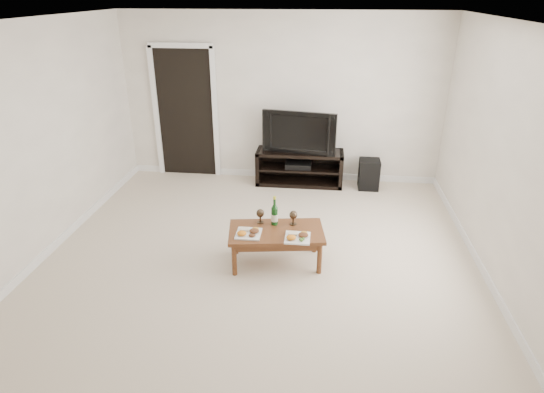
{
  "coord_description": "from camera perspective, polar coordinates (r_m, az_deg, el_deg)",
  "views": [
    {
      "loc": [
        0.67,
        -4.29,
        2.87
      ],
      "look_at": [
        0.12,
        0.42,
        0.7
      ],
      "focal_mm": 30.0,
      "sensor_mm": 36.0,
      "label": 1
    }
  ],
  "objects": [
    {
      "name": "media_console",
      "position": [
        7.27,
        3.47,
        3.66
      ],
      "size": [
        1.37,
        0.45,
        0.55
      ],
      "primitive_type": "cube",
      "color": "black",
      "rests_on": "ground"
    },
    {
      "name": "av_receiver",
      "position": [
        7.24,
        3.34,
        4.0
      ],
      "size": [
        0.4,
        0.3,
        0.08
      ],
      "primitive_type": "cube",
      "rotation": [
        0.0,
        0.0,
        -0.01
      ],
      "color": "black",
      "rests_on": "media_console"
    },
    {
      "name": "subwoofer",
      "position": [
        7.26,
        12.06,
        2.76
      ],
      "size": [
        0.31,
        0.31,
        0.47
      ],
      "primitive_type": "cube",
      "rotation": [
        0.0,
        0.0,
        0.0
      ],
      "color": "black",
      "rests_on": "ground"
    },
    {
      "name": "wine_bottle",
      "position": [
        5.12,
        0.32,
        -1.78
      ],
      "size": [
        0.07,
        0.07,
        0.35
      ],
      "primitive_type": "cylinder",
      "color": "#103B13",
      "rests_on": "coffee_table"
    },
    {
      "name": "plate_left",
      "position": [
        4.98,
        -2.97,
        -4.44
      ],
      "size": [
        0.27,
        0.27,
        0.07
      ],
      "primitive_type": "cube",
      "color": "white",
      "rests_on": "coffee_table"
    },
    {
      "name": "goblet_left",
      "position": [
        5.2,
        -1.48,
        -2.46
      ],
      "size": [
        0.09,
        0.09,
        0.17
      ],
      "primitive_type": null,
      "color": "#3C2E20",
      "rests_on": "coffee_table"
    },
    {
      "name": "floor",
      "position": [
        5.2,
        -1.88,
        -8.89
      ],
      "size": [
        5.5,
        5.5,
        0.0
      ],
      "primitive_type": "plane",
      "color": "beige",
      "rests_on": "ground"
    },
    {
      "name": "goblet_right",
      "position": [
        5.16,
        2.68,
        -2.67
      ],
      "size": [
        0.09,
        0.09,
        0.17
      ],
      "primitive_type": null,
      "color": "#3C2E20",
      "rests_on": "coffee_table"
    },
    {
      "name": "ceiling",
      "position": [
        4.35,
        -2.39,
        21.3
      ],
      "size": [
        5.0,
        5.5,
        0.04
      ],
      "primitive_type": "cube",
      "color": "white",
      "rests_on": "back_wall"
    },
    {
      "name": "plate_right",
      "position": [
        4.9,
        3.23,
        -4.96
      ],
      "size": [
        0.27,
        0.27,
        0.07
      ],
      "primitive_type": "cube",
      "color": "white",
      "rests_on": "coffee_table"
    },
    {
      "name": "coffee_table",
      "position": [
        5.18,
        0.53,
        -6.31
      ],
      "size": [
        1.12,
        0.72,
        0.42
      ],
      "primitive_type": "cube",
      "rotation": [
        0.0,
        0.0,
        0.15
      ],
      "color": "brown",
      "rests_on": "ground"
    },
    {
      "name": "back_wall",
      "position": [
        7.26,
        1.21,
        12.12
      ],
      "size": [
        5.0,
        0.04,
        2.6
      ],
      "primitive_type": "cube",
      "color": "beige",
      "rests_on": "ground"
    },
    {
      "name": "doorway",
      "position": [
        7.59,
        -10.75,
        10.12
      ],
      "size": [
        0.9,
        0.02,
        2.05
      ],
      "primitive_type": "cube",
      "color": "black",
      "rests_on": "ground"
    },
    {
      "name": "television",
      "position": [
        7.08,
        3.59,
        8.22
      ],
      "size": [
        1.15,
        0.33,
        0.66
      ],
      "primitive_type": "imported",
      "rotation": [
        0.0,
        0.0,
        -0.16
      ],
      "color": "black",
      "rests_on": "media_console"
    }
  ]
}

